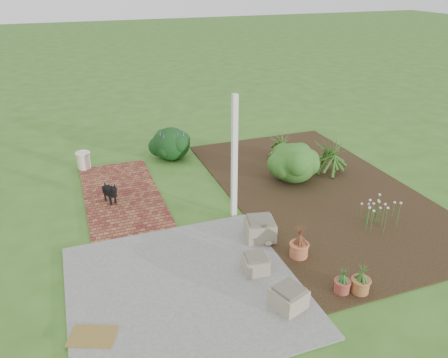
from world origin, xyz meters
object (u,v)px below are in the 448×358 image
object	(u,v)px
stone_trough_near	(289,298)
black_dog	(110,191)
cream_ceramic_urn	(84,160)
evergreen_shrub	(294,162)

from	to	relation	value
stone_trough_near	black_dog	xyz separation A→B (m)	(-2.03, 4.12, 0.12)
black_dog	cream_ceramic_urn	bearing A→B (deg)	80.64
stone_trough_near	evergreen_shrub	world-z (taller)	evergreen_shrub
black_dog	evergreen_shrub	world-z (taller)	evergreen_shrub
stone_trough_near	evergreen_shrub	bearing A→B (deg)	60.88
cream_ceramic_urn	black_dog	bearing A→B (deg)	-78.82
cream_ceramic_urn	stone_trough_near	bearing A→B (deg)	-68.46
stone_trough_near	black_dog	world-z (taller)	black_dog
black_dog	cream_ceramic_urn	size ratio (longest dim) A/B	1.20
cream_ceramic_urn	evergreen_shrub	world-z (taller)	evergreen_shrub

